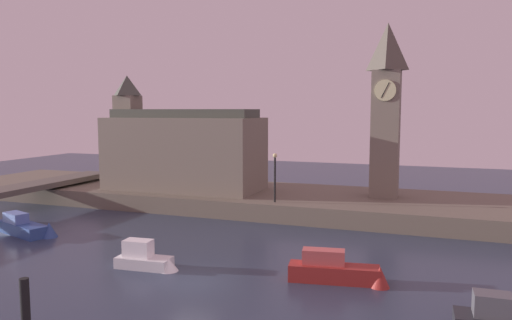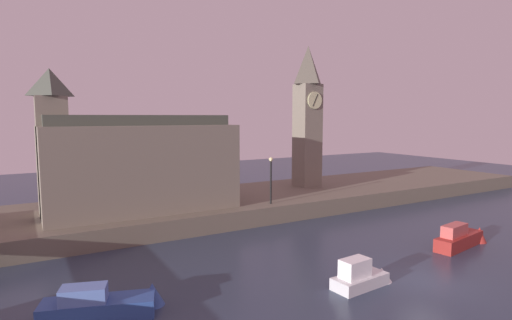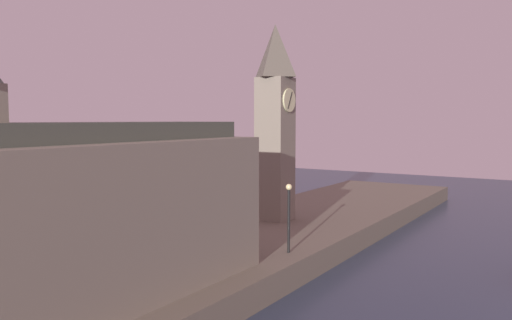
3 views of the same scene
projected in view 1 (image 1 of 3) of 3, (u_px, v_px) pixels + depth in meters
The scene contains 9 objects.
ground_plane at pixel (191, 282), 25.45m from camera, with size 120.00×120.00×0.00m, color #2D384C.
far_embankment at pixel (294, 201), 44.06m from camera, with size 70.00×12.00×1.50m, color #6B6051.
clock_tower at pixel (386, 108), 41.50m from camera, with size 2.55×2.58×14.83m.
parliament_hall at pixel (181, 149), 46.27m from camera, with size 14.66×6.64×10.88m.
streetlamp at pixel (275, 172), 39.50m from camera, with size 0.36×0.36×4.02m.
mooring_post_left at pixel (25, 305), 19.76m from camera, with size 0.38×0.38×2.21m, color black.
boat_tour_blue at pixel (27, 227), 35.10m from camera, with size 5.82×2.90×1.71m.
boat_ferry_white at pixel (148, 259), 27.68m from camera, with size 3.86×1.59×1.64m.
boat_dinghy_red at pixel (340, 271), 25.40m from camera, with size 5.41×1.94×1.78m.
Camera 1 is at (11.65, -22.00, 9.00)m, focal length 34.08 mm.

